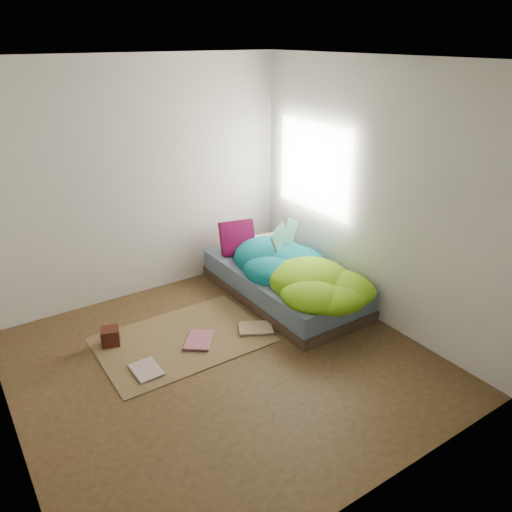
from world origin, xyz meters
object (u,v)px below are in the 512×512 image
(bed, at_px, (284,283))
(floor_book_a, at_px, (134,375))
(open_book, at_px, (285,227))
(pillow_magenta, at_px, (237,237))
(floor_book_b, at_px, (186,339))
(wooden_box, at_px, (110,336))

(bed, bearing_deg, floor_book_a, -167.05)
(bed, relative_size, open_book, 4.61)
(pillow_magenta, distance_m, floor_book_b, 1.56)
(wooden_box, relative_size, floor_book_a, 0.53)
(pillow_magenta, bearing_deg, open_book, -53.56)
(wooden_box, bearing_deg, pillow_magenta, 16.95)
(pillow_magenta, distance_m, open_book, 0.71)
(open_book, relative_size, wooden_box, 2.62)
(open_book, height_order, wooden_box, open_book)
(bed, bearing_deg, floor_book_b, -170.74)
(pillow_magenta, xyz_separation_m, wooden_box, (-1.79, -0.55, -0.45))
(open_book, height_order, floor_book_a, open_book)
(floor_book_a, bearing_deg, open_book, 13.91)
(wooden_box, height_order, floor_book_a, wooden_box)
(bed, height_order, floor_book_a, bed)
(open_book, relative_size, floor_book_b, 1.26)
(wooden_box, bearing_deg, open_book, -1.44)
(floor_book_a, bearing_deg, pillow_magenta, 31.58)
(floor_book_b, bearing_deg, open_book, 51.84)
(bed, distance_m, floor_book_a, 2.03)
(pillow_magenta, relative_size, floor_book_a, 1.28)
(floor_book_a, height_order, floor_book_b, floor_book_b)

